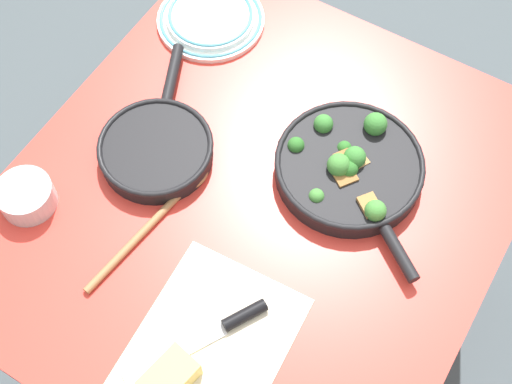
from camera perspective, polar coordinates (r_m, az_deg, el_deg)
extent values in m
plane|color=#424C51|center=(2.08, 0.00, -10.08)|extent=(14.00, 14.00, 0.00)
cube|color=red|center=(1.43, 0.00, -0.69)|extent=(1.05, 0.94, 0.03)
cylinder|color=#BCBCC1|center=(1.93, 17.86, -0.91)|extent=(0.05, 0.05, 0.70)
cylinder|color=#BCBCC1|center=(1.79, -19.69, -11.52)|extent=(0.05, 0.05, 0.70)
cylinder|color=#BCBCC1|center=(2.07, -3.06, 9.41)|extent=(0.05, 0.05, 0.70)
cylinder|color=black|center=(1.44, 7.43, 1.91)|extent=(0.30, 0.30, 0.04)
torus|color=black|center=(1.42, 7.52, 2.32)|extent=(0.30, 0.30, 0.01)
cylinder|color=black|center=(1.36, 11.38, -4.83)|extent=(0.09, 0.11, 0.02)
cylinder|color=#357027|center=(1.39, 9.37, -2.00)|extent=(0.01, 0.01, 0.02)
sphere|color=#428438|center=(1.36, 9.53, -1.49)|extent=(0.04, 0.04, 0.04)
cylinder|color=#245B1C|center=(1.45, 3.18, 3.29)|extent=(0.01, 0.01, 0.02)
sphere|color=#2D6B28|center=(1.43, 3.22, 3.76)|extent=(0.03, 0.03, 0.03)
cylinder|color=#245B1C|center=(1.43, 7.34, 1.38)|extent=(0.01, 0.01, 0.02)
sphere|color=#2D6B28|center=(1.41, 7.44, 1.87)|extent=(0.04, 0.04, 0.04)
cylinder|color=#2C6823|center=(1.44, 7.76, 2.17)|extent=(0.02, 0.02, 0.02)
sphere|color=#387A33|center=(1.41, 7.90, 2.76)|extent=(0.05, 0.05, 0.05)
cylinder|color=#2C6823|center=(1.48, 5.34, 4.89)|extent=(0.01, 0.01, 0.02)
sphere|color=#387A33|center=(1.46, 5.42, 5.44)|extent=(0.04, 0.04, 0.04)
cylinder|color=#245B1C|center=(1.46, 7.00, 3.11)|extent=(0.01, 0.01, 0.02)
sphere|color=#2D6B28|center=(1.44, 7.08, 3.51)|extent=(0.03, 0.03, 0.03)
cylinder|color=#2C6823|center=(1.49, 9.37, 4.73)|extent=(0.02, 0.02, 0.03)
sphere|color=#387A33|center=(1.46, 9.54, 5.38)|extent=(0.05, 0.05, 0.05)
cylinder|color=#357027|center=(1.43, 6.51, 1.56)|extent=(0.02, 0.02, 0.03)
sphere|color=#428438|center=(1.40, 6.63, 2.16)|extent=(0.05, 0.05, 0.05)
cylinder|color=#357027|center=(1.39, 4.80, -0.73)|extent=(0.01, 0.01, 0.02)
sphere|color=#428438|center=(1.38, 4.85, -0.34)|extent=(0.03, 0.03, 0.03)
cube|color=#AD7F4C|center=(1.46, 9.21, 2.93)|extent=(0.03, 0.04, 0.03)
cube|color=#9E703D|center=(1.39, 9.01, -1.34)|extent=(0.06, 0.06, 0.04)
cube|color=olive|center=(1.43, 7.14, 2.15)|extent=(0.06, 0.06, 0.04)
cube|color=#AD7F4C|center=(1.44, 8.18, 2.35)|extent=(0.04, 0.05, 0.03)
cube|color=#9E703D|center=(1.43, 7.01, 1.84)|extent=(0.04, 0.04, 0.03)
cube|color=olive|center=(1.41, 7.13, 0.87)|extent=(0.05, 0.05, 0.04)
cylinder|color=black|center=(1.46, -7.98, 3.25)|extent=(0.23, 0.23, 0.04)
torus|color=black|center=(1.44, -8.08, 3.67)|extent=(0.24, 0.24, 0.01)
cylinder|color=black|center=(1.56, -6.71, 9.32)|extent=(0.15, 0.09, 0.02)
cylinder|color=#E5CC60|center=(1.46, -7.98, 3.24)|extent=(0.19, 0.19, 0.02)
cylinder|color=#996B42|center=(1.38, -9.34, -3.52)|extent=(0.29, 0.05, 0.02)
ellipsoid|color=#996B42|center=(1.43, -4.88, 1.18)|extent=(0.07, 0.05, 0.02)
cube|color=beige|center=(1.29, -4.38, -13.21)|extent=(0.40, 0.28, 0.00)
cube|color=silver|center=(1.30, -6.49, -12.74)|extent=(0.18, 0.12, 0.01)
cylinder|color=black|center=(1.30, -0.91, -9.82)|extent=(0.09, 0.06, 0.02)
cube|color=#E0C15B|center=(1.26, -6.94, -14.55)|extent=(0.11, 0.08, 0.05)
cylinder|color=white|center=(1.68, -3.64, 13.58)|extent=(0.25, 0.25, 0.01)
torus|color=#4C9EB7|center=(1.68, -3.65, 13.72)|extent=(0.24, 0.24, 0.01)
cylinder|color=white|center=(1.68, -3.66, 13.86)|extent=(0.20, 0.20, 0.01)
torus|color=#4C9EB7|center=(1.67, -3.67, 14.00)|extent=(0.19, 0.19, 0.01)
cylinder|color=#B7B7BC|center=(1.46, -17.90, -0.31)|extent=(0.11, 0.11, 0.05)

